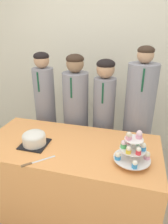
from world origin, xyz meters
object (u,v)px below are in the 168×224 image
Objects in this scene: round_cake at (34,138)px; cupcake_stand at (133,149)px; cake_knife at (33,163)px; student_1 at (76,120)px; student_3 at (137,124)px; student_2 at (103,122)px; student_0 at (46,115)px.

round_cake is 0.82× the size of cupcake_stand.
student_1 is (0.06, 0.93, -0.05)m from cake_knife.
student_3 reaches higher than cake_knife.
student_1 reaches higher than cupcake_stand.
round_cake is at bearing -104.20° from student_1.
student_3 is (0.77, 0.93, -0.02)m from cake_knife.
cupcake_stand is 0.19× the size of student_1.
round_cake is 0.28m from cake_knife.
cupcake_stand is (0.86, -0.04, 0.06)m from round_cake.
cupcake_stand is at bearing -28.69° from cake_knife.
student_3 is at bearing 87.63° from cupcake_stand.
student_3 is at bearing 6.32° from cake_knife.
student_2 is at bearing 23.08° from cake_knife.
student_2 reaches higher than cupcake_stand.
cupcake_stand is 0.18× the size of student_3.
cake_knife is 0.15× the size of student_2.
student_3 reaches higher than cupcake_stand.
cake_knife is 0.13× the size of student_3.
cake_knife is 0.94m from student_1.
round_cake is at bearing 70.62° from cake_knife.
student_3 is at bearing 0.00° from student_1.
cupcake_stand is at bearing -2.66° from round_cake.
student_1 is (0.39, 0.00, -0.02)m from student_0.
cake_knife is 1.21m from student_3.
student_2 is (0.72, -0.00, -0.01)m from student_0.
student_1 is at bearing 180.00° from student_2.
student_0 is (-1.07, 0.73, -0.16)m from cupcake_stand.
student_0 is at bearing -180.00° from student_1.
cupcake_stand is 0.74m from student_3.
student_1 is at bearing 42.12° from cake_knife.
round_cake is at bearing -142.08° from student_3.
student_2 reaches higher than round_cake.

